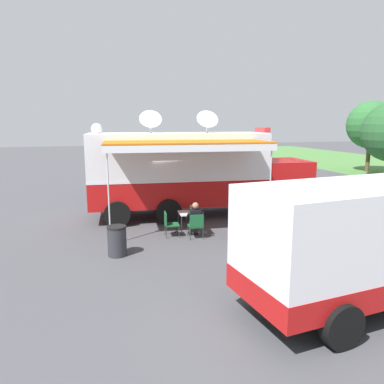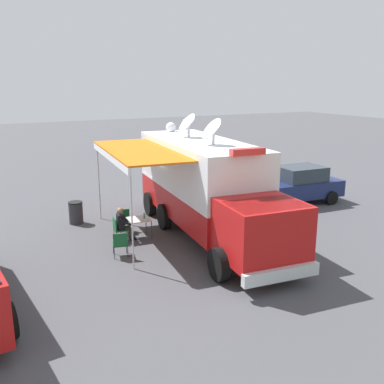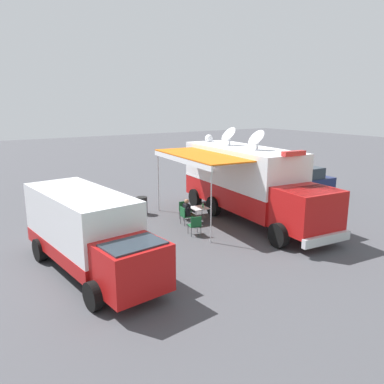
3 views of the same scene
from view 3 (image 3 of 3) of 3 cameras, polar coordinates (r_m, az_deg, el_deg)
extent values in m
plane|color=#47474C|center=(19.89, 7.11, -3.41)|extent=(100.00, 100.00, 0.00)
cube|color=silver|center=(21.57, 13.18, -2.33)|extent=(0.56, 4.79, 0.01)
cube|color=#B71414|center=(19.60, 7.20, -0.19)|extent=(3.16, 7.40, 1.10)
cube|color=white|center=(19.32, 7.32, 3.86)|extent=(3.16, 7.40, 1.70)
cube|color=white|center=(19.48, 7.25, 1.39)|extent=(3.18, 7.42, 0.10)
cube|color=#B71414|center=(16.07, 16.78, -2.53)|extent=(2.48, 2.30, 1.70)
cube|color=#28333D|center=(15.81, 17.40, -0.95)|extent=(2.28, 1.66, 0.70)
cube|color=silver|center=(15.60, 19.47, -6.68)|extent=(2.38, 0.42, 0.36)
cylinder|color=black|center=(17.34, 19.07, -4.83)|extent=(0.39, 1.02, 1.00)
cylinder|color=black|center=(15.67, 12.75, -6.33)|extent=(0.39, 1.02, 1.00)
cylinder|color=black|center=(20.89, 9.11, -1.24)|extent=(0.39, 1.02, 1.00)
cylinder|color=black|center=(19.53, 3.23, -2.12)|extent=(0.39, 1.02, 1.00)
cylinder|color=black|center=(22.45, 6.08, -0.14)|extent=(0.39, 1.02, 1.00)
cylinder|color=black|center=(21.19, 0.46, -0.87)|extent=(0.39, 1.02, 1.00)
cube|color=white|center=(19.20, 7.40, 6.51)|extent=(3.16, 7.40, 0.10)
cube|color=red|center=(16.32, 14.95, 5.61)|extent=(1.12, 0.38, 0.20)
cylinder|color=silver|center=(20.05, 5.63, 7.63)|extent=(0.10, 0.10, 0.45)
cone|color=silver|center=(19.94, 5.29, 8.77)|extent=(0.80, 0.96, 0.81)
cylinder|color=silver|center=(18.16, 9.73, 6.92)|extent=(0.10, 0.10, 0.45)
cone|color=silver|center=(18.03, 9.40, 8.19)|extent=(0.80, 0.96, 0.81)
sphere|color=white|center=(21.85, 2.53, 8.01)|extent=(0.44, 0.44, 0.44)
cube|color=orange|center=(17.98, 1.22, 5.52)|extent=(2.72, 5.94, 0.06)
cube|color=white|center=(17.51, -1.83, 4.85)|extent=(0.61, 5.74, 0.24)
cylinder|color=silver|center=(15.48, 2.88, -1.89)|extent=(0.05, 0.05, 3.25)
cylinder|color=silver|center=(20.24, -5.06, 1.67)|extent=(0.05, 0.05, 3.25)
cube|color=silver|center=(18.38, 1.06, -2.38)|extent=(0.87, 0.87, 0.03)
cylinder|color=#333338|center=(18.35, 2.63, -3.61)|extent=(0.03, 0.03, 0.70)
cylinder|color=#333338|center=(18.00, 0.60, -3.93)|extent=(0.03, 0.03, 0.70)
cylinder|color=#333338|center=(18.96, 1.49, -3.04)|extent=(0.03, 0.03, 0.70)
cylinder|color=#333338|center=(18.62, -0.49, -3.34)|extent=(0.03, 0.03, 0.70)
cylinder|color=#3F9959|center=(18.38, 1.65, -2.01)|extent=(0.07, 0.07, 0.20)
cylinder|color=white|center=(18.35, 1.66, -1.67)|extent=(0.04, 0.04, 0.02)
cube|color=#19562D|center=(18.10, -0.80, -3.60)|extent=(0.52, 0.52, 0.04)
cube|color=#19562D|center=(17.94, -1.42, -3.00)|extent=(0.08, 0.48, 0.44)
cylinder|color=#333338|center=(18.44, -0.50, -3.96)|extent=(0.02, 0.02, 0.42)
cylinder|color=#333338|center=(18.07, 0.15, -4.33)|extent=(0.02, 0.02, 0.42)
cylinder|color=#333338|center=(18.25, -1.73, -4.15)|extent=(0.02, 0.02, 0.42)
cylinder|color=#333338|center=(17.88, -1.10, -4.52)|extent=(0.02, 0.02, 0.42)
cube|color=#19562D|center=(18.90, -0.98, -2.87)|extent=(0.52, 0.52, 0.04)
cube|color=#19562D|center=(19.03, -1.29, -2.04)|extent=(0.48, 0.08, 0.44)
cylinder|color=#333338|center=(18.87, -0.08, -3.56)|extent=(0.02, 0.02, 0.42)
cylinder|color=#333338|center=(18.68, -1.28, -3.74)|extent=(0.02, 0.02, 0.42)
cylinder|color=#333338|center=(19.24, -0.69, -3.23)|extent=(0.02, 0.02, 0.42)
cylinder|color=#333338|center=(19.05, -1.87, -3.40)|extent=(0.02, 0.02, 0.42)
cube|color=#19562D|center=(16.74, 0.36, -5.02)|extent=(0.58, 0.58, 0.04)
cube|color=#19562D|center=(16.47, 0.63, -4.48)|extent=(0.48, 0.15, 0.44)
cylinder|color=#333338|center=(16.93, -0.60, -5.55)|extent=(0.02, 0.02, 0.42)
cylinder|color=#333338|center=(17.07, 0.80, -5.39)|extent=(0.02, 0.02, 0.42)
cylinder|color=#333338|center=(16.54, -0.09, -6.01)|extent=(0.02, 0.02, 0.42)
cylinder|color=#333338|center=(16.68, 1.34, -5.84)|extent=(0.02, 0.02, 0.42)
cube|color=black|center=(18.01, -0.80, -2.69)|extent=(0.27, 0.38, 0.56)
sphere|color=#A37556|center=(17.90, -0.80, -1.40)|extent=(0.22, 0.22, 0.22)
cylinder|color=black|center=(18.25, -0.79, -2.35)|extent=(0.43, 0.13, 0.34)
cylinder|color=black|center=(17.86, -0.12, -2.70)|extent=(0.43, 0.13, 0.34)
cylinder|color=#383323|center=(18.26, -0.44, -3.39)|extent=(0.39, 0.16, 0.13)
cylinder|color=#383323|center=(18.40, 0.06, -4.00)|extent=(0.11, 0.11, 0.42)
cube|color=black|center=(18.48, 0.23, -4.49)|extent=(0.25, 0.12, 0.07)
cylinder|color=#383323|center=(18.09, -0.14, -3.55)|extent=(0.39, 0.16, 0.13)
cylinder|color=#383323|center=(18.23, 0.36, -4.16)|extent=(0.11, 0.11, 0.42)
cube|color=black|center=(18.31, 0.52, -4.66)|extent=(0.25, 0.12, 0.07)
cylinder|color=#2D2D33|center=(19.94, -7.48, -2.11)|extent=(0.56, 0.56, 0.85)
cylinder|color=black|center=(19.83, -7.52, -0.84)|extent=(0.57, 0.57, 0.06)
cube|color=white|center=(13.81, -16.26, -4.41)|extent=(2.66, 5.40, 2.20)
cube|color=#B71414|center=(14.08, -16.04, -7.71)|extent=(2.68, 5.42, 0.50)
cube|color=#B71414|center=(11.11, -8.92, -11.04)|extent=(2.05, 1.80, 1.40)
cube|color=#28333D|center=(10.85, -8.73, -9.05)|extent=(1.79, 1.28, 0.60)
cylinder|color=black|center=(12.21, -5.46, -12.22)|extent=(0.35, 0.86, 0.84)
cylinder|color=black|center=(11.31, -14.60, -14.81)|extent=(0.35, 0.86, 0.84)
cylinder|color=black|center=(15.82, -14.58, -6.55)|extent=(0.35, 0.86, 0.84)
cylinder|color=black|center=(15.13, -21.84, -8.02)|extent=(0.35, 0.86, 0.84)
cube|color=navy|center=(24.63, 15.99, 1.09)|extent=(4.30, 2.05, 0.76)
cube|color=#28333D|center=(24.60, 16.34, 2.76)|extent=(2.19, 1.72, 0.68)
cylinder|color=black|center=(23.19, 15.26, -0.57)|extent=(0.65, 0.26, 0.64)
cylinder|color=black|center=(24.45, 12.30, 0.30)|extent=(0.65, 0.26, 0.64)
cylinder|color=black|center=(25.07, 19.49, 0.15)|extent=(0.65, 0.26, 0.64)
cylinder|color=black|center=(26.24, 16.53, 0.92)|extent=(0.65, 0.26, 0.64)
camera|label=1|loc=(18.41, -40.88, 4.67)|focal=34.51mm
camera|label=2|loc=(4.71, 55.94, 7.72)|focal=40.71mm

